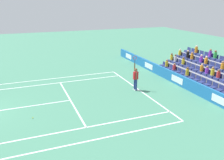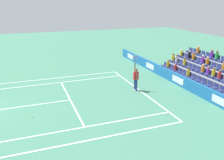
% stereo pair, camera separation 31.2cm
% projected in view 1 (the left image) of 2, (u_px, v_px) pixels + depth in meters
% --- Properties ---
extents(line_baseline, '(10.97, 0.10, 0.01)m').
position_uv_depth(line_baseline, '(139.00, 90.00, 18.93)').
color(line_baseline, white).
rests_on(line_baseline, ground).
extents(line_service, '(8.23, 0.10, 0.01)m').
position_uv_depth(line_service, '(70.00, 100.00, 17.03)').
color(line_service, white).
rests_on(line_service, ground).
extents(line_centre_service, '(0.10, 6.40, 0.01)m').
position_uv_depth(line_centre_service, '(23.00, 107.00, 15.91)').
color(line_centre_service, white).
rests_on(line_centre_service, ground).
extents(line_singles_sideline_left, '(0.10, 11.89, 0.01)m').
position_uv_depth(line_singles_sideline_left, '(55.00, 83.00, 20.50)').
color(line_singles_sideline_left, white).
rests_on(line_singles_sideline_left, ground).
extents(line_singles_sideline_right, '(0.10, 11.89, 0.01)m').
position_uv_depth(line_singles_sideline_right, '(78.00, 129.00, 13.23)').
color(line_singles_sideline_right, white).
rests_on(line_singles_sideline_right, ground).
extents(line_doubles_sideline_left, '(0.10, 11.89, 0.01)m').
position_uv_depth(line_doubles_sideline_left, '(53.00, 79.00, 21.71)').
color(line_doubles_sideline_left, white).
rests_on(line_doubles_sideline_left, ground).
extents(line_doubles_sideline_right, '(0.10, 11.89, 0.01)m').
position_uv_depth(line_doubles_sideline_right, '(85.00, 142.00, 12.02)').
color(line_doubles_sideline_right, white).
rests_on(line_doubles_sideline_right, ground).
extents(line_centre_mark, '(0.10, 0.20, 0.01)m').
position_uv_depth(line_centre_mark, '(138.00, 90.00, 18.90)').
color(line_centre_mark, white).
rests_on(line_centre_mark, ground).
extents(sponsor_barrier, '(23.56, 0.22, 0.92)m').
position_uv_depth(sponsor_barrier, '(178.00, 79.00, 20.03)').
color(sponsor_barrier, '#1E66AD').
rests_on(sponsor_barrier, ground).
extents(tennis_player, '(0.53, 0.36, 2.85)m').
position_uv_depth(tennis_player, '(136.00, 78.00, 18.67)').
color(tennis_player, navy).
rests_on(tennis_player, ground).
extents(stadium_stand, '(8.68, 3.80, 2.60)m').
position_uv_depth(stadium_stand, '(206.00, 73.00, 21.00)').
color(stadium_stand, gray).
rests_on(stadium_stand, ground).
extents(loose_tennis_ball, '(0.07, 0.07, 0.07)m').
position_uv_depth(loose_tennis_ball, '(33.00, 118.00, 14.42)').
color(loose_tennis_ball, '#D1E533').
rests_on(loose_tennis_ball, ground).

